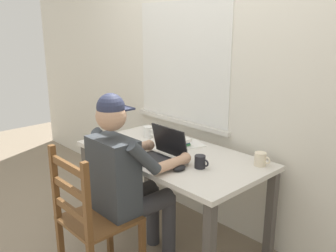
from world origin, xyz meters
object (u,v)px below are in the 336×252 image
object	(u,v)px
coffee_mug_dark	(200,162)
coffee_mug_spare	(261,159)
computer_mouse	(180,168)
desk	(171,163)
laptop	(161,153)
landscape_photo_print	(120,139)
seated_person	(127,175)
coffee_mug_white	(148,132)
book_stack_main	(178,141)
wooden_chair	(92,220)

from	to	relation	value
coffee_mug_dark	coffee_mug_spare	size ratio (longest dim) A/B	0.95
computer_mouse	coffee_mug_spare	bearing A→B (deg)	56.13
desk	laptop	size ratio (longest dim) A/B	4.41
laptop	landscape_photo_print	world-z (taller)	laptop
desk	seated_person	world-z (taller)	seated_person
computer_mouse	coffee_mug_dark	distance (m)	0.15
laptop	computer_mouse	size ratio (longest dim) A/B	3.30
coffee_mug_spare	coffee_mug_dark	bearing A→B (deg)	-127.21
computer_mouse	coffee_mug_white	distance (m)	0.77
coffee_mug_spare	book_stack_main	xyz separation A→B (m)	(-0.68, -0.11, -0.01)
seated_person	coffee_mug_dark	distance (m)	0.49
desk	book_stack_main	bearing A→B (deg)	116.63
seated_person	coffee_mug_dark	xyz separation A→B (m)	(0.30, 0.39, 0.07)
seated_person	wooden_chair	xyz separation A→B (m)	(-0.00, -0.28, -0.22)
seated_person	computer_mouse	world-z (taller)	seated_person
seated_person	coffee_mug_spare	size ratio (longest dim) A/B	10.57
seated_person	book_stack_main	bearing A→B (deg)	102.48
desk	landscape_photo_print	size ratio (longest dim) A/B	11.18
computer_mouse	landscape_photo_print	size ratio (longest dim) A/B	0.77
desk	laptop	distance (m)	0.23
laptop	book_stack_main	bearing A→B (deg)	114.49
seated_person	coffee_mug_dark	world-z (taller)	seated_person
wooden_chair	landscape_photo_print	bearing A→B (deg)	132.04
laptop	coffee_mug_white	world-z (taller)	laptop
coffee_mug_spare	seated_person	bearing A→B (deg)	-127.14
desk	coffee_mug_white	distance (m)	0.45
laptop	book_stack_main	world-z (taller)	laptop
coffee_mug_dark	book_stack_main	distance (m)	0.48
seated_person	book_stack_main	world-z (taller)	seated_person
computer_mouse	desk	bearing A→B (deg)	145.28
desk	computer_mouse	distance (m)	0.37
desk	book_stack_main	distance (m)	0.21
book_stack_main	desk	bearing A→B (deg)	-63.37
desk	coffee_mug_white	xyz separation A→B (m)	(-0.41, 0.12, 0.14)
laptop	coffee_mug_dark	size ratio (longest dim) A/B	2.95
landscape_photo_print	coffee_mug_dark	bearing A→B (deg)	14.69
wooden_chair	coffee_mug_spare	size ratio (longest dim) A/B	7.99
landscape_photo_print	computer_mouse	bearing A→B (deg)	5.46
laptop	desk	bearing A→B (deg)	112.49
coffee_mug_white	seated_person	bearing A→B (deg)	-51.02
wooden_chair	computer_mouse	distance (m)	0.64
computer_mouse	landscape_photo_print	bearing A→B (deg)	171.85
wooden_chair	landscape_photo_print	distance (m)	0.92
computer_mouse	coffee_mug_spare	size ratio (longest dim) A/B	0.85
coffee_mug_spare	desk	bearing A→B (deg)	-156.56
wooden_chair	coffee_mug_dark	bearing A→B (deg)	66.27
laptop	landscape_photo_print	size ratio (longest dim) A/B	2.54
laptop	computer_mouse	world-z (taller)	laptop
landscape_photo_print	laptop	bearing A→B (deg)	5.89
computer_mouse	book_stack_main	size ratio (longest dim) A/B	0.49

